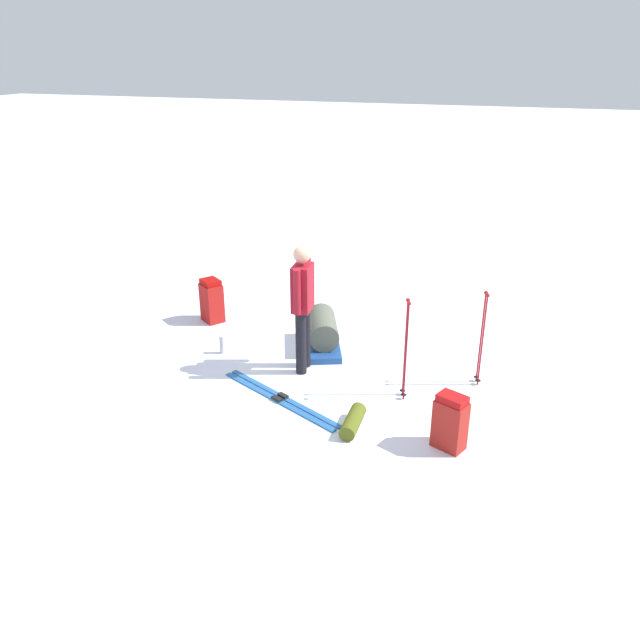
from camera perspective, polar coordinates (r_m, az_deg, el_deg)
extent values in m
plane|color=white|center=(8.42, 0.00, -4.36)|extent=(80.00, 80.00, 0.00)
cylinder|color=black|center=(8.30, -1.35, -1.53)|extent=(0.14, 0.14, 0.85)
cylinder|color=black|center=(8.13, -1.73, -2.11)|extent=(0.14, 0.14, 0.85)
cube|color=maroon|center=(7.93, -1.59, 2.91)|extent=(0.35, 0.24, 0.60)
cylinder|color=maroon|center=(8.14, -1.13, 3.69)|extent=(0.09, 0.09, 0.58)
cylinder|color=maroon|center=(7.71, -2.08, 2.51)|extent=(0.09, 0.09, 0.58)
sphere|color=tan|center=(7.79, -1.63, 5.94)|extent=(0.22, 0.22, 0.22)
cube|color=#225C9E|center=(7.70, -3.90, -7.25)|extent=(0.91, 1.74, 0.02)
cube|color=black|center=(7.69, -3.90, -7.09)|extent=(0.12, 0.15, 0.03)
cube|color=#225C9E|center=(7.76, -3.35, -6.98)|extent=(0.91, 1.74, 0.02)
cube|color=black|center=(7.75, -3.35, -6.82)|extent=(0.12, 0.15, 0.03)
cube|color=maroon|center=(6.88, 11.64, -9.26)|extent=(0.33, 0.39, 0.55)
cube|color=#AB1111|center=(6.71, 11.86, -6.99)|extent=(0.30, 0.35, 0.08)
cube|color=maroon|center=(9.86, -9.73, 1.54)|extent=(0.40, 0.42, 0.60)
cube|color=#A20B08|center=(9.74, -9.86, 3.39)|extent=(0.36, 0.38, 0.08)
cylinder|color=maroon|center=(7.60, 7.69, -2.71)|extent=(0.02, 0.02, 1.23)
sphere|color=#A51919|center=(7.33, 7.95, 1.80)|extent=(0.05, 0.05, 0.05)
cylinder|color=black|center=(7.85, 7.47, -6.32)|extent=(0.07, 0.07, 0.01)
cylinder|color=maroon|center=(7.50, 7.77, -3.06)|extent=(0.02, 0.02, 1.23)
sphere|color=#A51919|center=(7.24, 8.04, 1.49)|extent=(0.05, 0.05, 0.05)
cylinder|color=black|center=(7.77, 7.54, -6.70)|extent=(0.07, 0.07, 0.01)
cylinder|color=maroon|center=(8.09, 14.31, -1.71)|extent=(0.02, 0.02, 1.18)
sphere|color=#A51919|center=(7.85, 14.76, 2.39)|extent=(0.05, 0.05, 0.05)
cylinder|color=black|center=(8.33, 13.94, -5.02)|extent=(0.07, 0.07, 0.01)
cylinder|color=maroon|center=(8.02, 14.44, -1.98)|extent=(0.02, 0.02, 1.18)
sphere|color=#A51919|center=(7.77, 14.89, 2.16)|extent=(0.05, 0.05, 0.05)
cylinder|color=black|center=(8.25, 14.06, -5.31)|extent=(0.07, 0.07, 0.01)
cube|color=navy|center=(9.01, 0.25, -2.08)|extent=(1.26, 0.85, 0.09)
cylinder|color=#505648|center=(8.91, 0.26, -0.66)|extent=(0.91, 0.67, 0.40)
cylinder|color=#4F5817|center=(7.15, 2.99, -9.13)|extent=(0.55, 0.18, 0.18)
cylinder|color=#B5B2BB|center=(8.87, -8.83, -2.20)|extent=(0.07, 0.07, 0.26)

